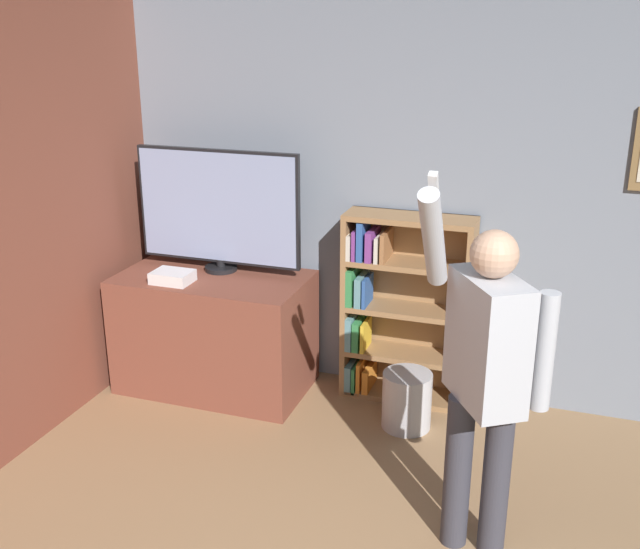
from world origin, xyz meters
name	(u,v)px	position (x,y,z in m)	size (l,w,h in m)	color
wall_back	(470,200)	(0.01, 2.98, 1.35)	(6.63, 0.09, 2.70)	gray
tv_ledge	(215,332)	(-1.60, 2.52, 0.40)	(1.26, 0.71, 0.81)	brown
television	(218,209)	(-1.60, 2.66, 1.24)	(1.15, 0.22, 0.83)	black
game_console	(173,277)	(-1.79, 2.34, 0.84)	(0.25, 0.19, 0.07)	white
bookshelf	(396,308)	(-0.41, 2.80, 0.63)	(0.83, 0.28, 1.27)	#997047
person	(485,367)	(0.32, 1.41, 0.97)	(0.58, 0.55, 1.87)	#383842
waste_bin	(407,400)	(-0.23, 2.41, 0.18)	(0.31, 0.31, 0.36)	#B7B7BC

